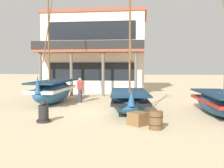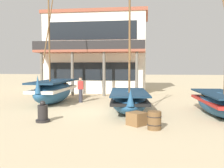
# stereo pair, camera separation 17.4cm
# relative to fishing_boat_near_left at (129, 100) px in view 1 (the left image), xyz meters

# --- Properties ---
(ground_plane) EXTENTS (120.00, 120.00, 0.00)m
(ground_plane) POSITION_rel_fishing_boat_near_left_xyz_m (-1.02, -0.09, -0.61)
(ground_plane) COLOR #CCB78E
(fishing_boat_near_left) EXTENTS (2.32, 4.83, 6.23)m
(fishing_boat_near_left) POSITION_rel_fishing_boat_near_left_xyz_m (0.00, 0.00, 0.00)
(fishing_boat_near_left) COLOR #23517A
(fishing_boat_near_left) RESTS_ON ground
(fishing_boat_centre_large) EXTENTS (1.86, 5.37, 7.40)m
(fishing_boat_centre_large) POSITION_rel_fishing_boat_near_left_xyz_m (-5.09, 2.56, 0.21)
(fishing_boat_centre_large) COLOR #23517A
(fishing_boat_centre_large) RESTS_ON ground
(fishing_boat_far_right) EXTENTS (1.97, 5.00, 6.70)m
(fishing_boat_far_right) POSITION_rel_fishing_boat_near_left_xyz_m (4.47, -0.34, 0.02)
(fishing_boat_far_right) COLOR #23517A
(fishing_boat_far_right) RESTS_ON ground
(fisherman_by_hull) EXTENTS (0.38, 0.26, 1.68)m
(fisherman_by_hull) POSITION_rel_fishing_boat_near_left_xyz_m (-3.42, 3.09, 0.22)
(fisherman_by_hull) COLOR #33333D
(fisherman_by_hull) RESTS_ON ground
(capstan_winch) EXTENTS (0.62, 0.62, 0.93)m
(capstan_winch) POSITION_rel_fishing_boat_near_left_xyz_m (-3.51, -2.92, -0.24)
(capstan_winch) COLOR black
(capstan_winch) RESTS_ON ground
(wooden_barrel) EXTENTS (0.56, 0.56, 0.70)m
(wooden_barrel) POSITION_rel_fishing_boat_near_left_xyz_m (1.22, -3.62, -0.26)
(wooden_barrel) COLOR brown
(wooden_barrel) RESTS_ON ground
(cargo_crate) EXTENTS (0.91, 0.91, 0.54)m
(cargo_crate) POSITION_rel_fishing_boat_near_left_xyz_m (0.53, -3.00, -0.34)
(cargo_crate) COLOR brown
(cargo_crate) RESTS_ON ground
(harbor_building_main) EXTENTS (9.52, 7.58, 7.38)m
(harbor_building_main) POSITION_rel_fishing_boat_near_left_xyz_m (-3.78, 11.21, 3.09)
(harbor_building_main) COLOR silver
(harbor_building_main) RESTS_ON ground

